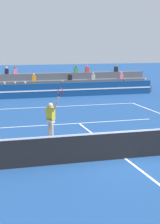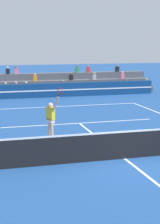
% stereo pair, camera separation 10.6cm
% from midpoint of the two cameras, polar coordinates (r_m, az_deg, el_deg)
% --- Properties ---
extents(ground_plane, '(120.00, 120.00, 0.00)m').
position_cam_midpoint_polar(ground_plane, '(14.11, 6.69, -7.06)').
color(ground_plane, navy).
extents(court_lines, '(11.10, 23.90, 0.01)m').
position_cam_midpoint_polar(court_lines, '(14.11, 6.69, -7.05)').
color(court_lines, white).
rests_on(court_lines, ground).
extents(tennis_net, '(12.00, 0.10, 1.10)m').
position_cam_midpoint_polar(tennis_net, '(13.96, 6.74, -4.93)').
color(tennis_net, '#2D6B38').
rests_on(tennis_net, ground).
extents(sponsor_banner_wall, '(18.00, 0.26, 1.10)m').
position_cam_midpoint_polar(sponsor_banner_wall, '(29.46, -5.48, 3.29)').
color(sponsor_banner_wall, navy).
rests_on(sponsor_banner_wall, ground).
extents(bleacher_stand, '(19.20, 2.85, 2.28)m').
position_cam_midpoint_polar(bleacher_stand, '(31.93, -6.31, 4.01)').
color(bleacher_stand, '#4C515B').
rests_on(bleacher_stand, ground).
extents(tennis_player, '(0.63, 0.93, 2.46)m').
position_cam_midpoint_polar(tennis_player, '(16.17, -4.62, -1.14)').
color(tennis_player, beige).
rests_on(tennis_player, ground).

